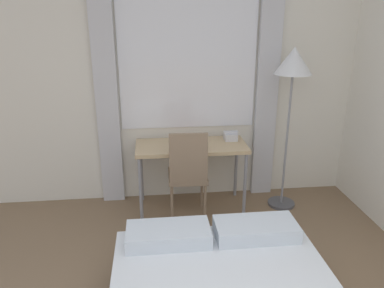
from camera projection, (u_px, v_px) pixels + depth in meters
wall_back_with_window at (180, 83)px, 4.10m from camera, size 4.95×0.13×2.70m
desk at (191, 151)px, 4.02m from camera, size 1.19×0.52×0.75m
desk_chair at (188, 171)px, 3.83m from camera, size 0.42×0.42×0.99m
standing_lamp at (293, 72)px, 3.79m from camera, size 0.38×0.38×1.76m
telephone at (231, 136)px, 4.13m from camera, size 0.16×0.14×0.10m
book at (190, 143)px, 4.02m from camera, size 0.30×0.23×0.02m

